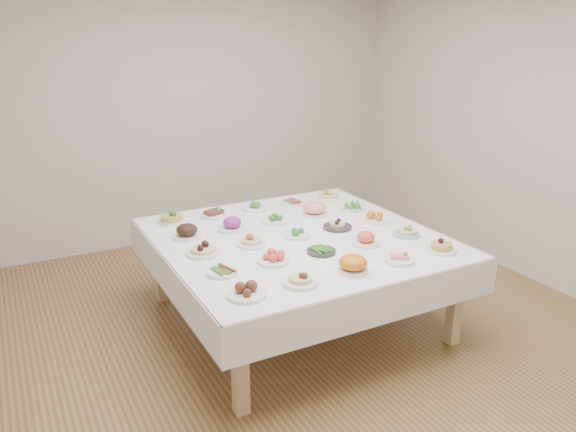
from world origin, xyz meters
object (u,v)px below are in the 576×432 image
display_table (297,244)px  dish_24 (328,193)px  dish_12 (297,233)px  dish_0 (246,289)px

display_table → dish_24: dish_24 is taller
dish_12 → dish_0: bearing=-135.3°
display_table → dish_24: 1.12m
dish_0 → dish_24: bearing=44.9°
dish_0 → display_table: bearing=44.8°
dish_24 → dish_0: bearing=-135.1°
dish_0 → dish_12: dish_0 is taller
display_table → dish_0: dish_0 is taller
dish_0 → dish_24: dish_24 is taller
display_table → dish_24: size_ratio=9.67×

